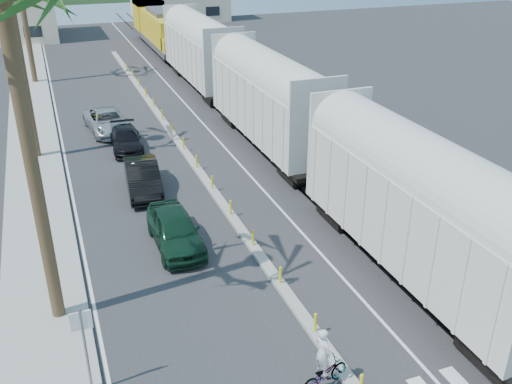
{
  "coord_description": "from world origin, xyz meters",
  "views": [
    {
      "loc": [
        -7.23,
        -11.58,
        12.63
      ],
      "look_at": [
        0.6,
        9.2,
        2.0
      ],
      "focal_mm": 40.0,
      "sensor_mm": 36.0,
      "label": 1
    }
  ],
  "objects_px": {
    "street_sign": "(84,339)",
    "car_second": "(143,177)",
    "cyclist": "(324,369)",
    "car_lead": "(175,230)"
  },
  "relations": [
    {
      "from": "street_sign",
      "to": "car_second",
      "type": "relative_size",
      "value": 0.62
    },
    {
      "from": "car_second",
      "to": "cyclist",
      "type": "bearing_deg",
      "value": -76.26
    },
    {
      "from": "street_sign",
      "to": "car_second",
      "type": "xyz_separation_m",
      "value": [
        4.0,
        13.24,
        -1.2
      ]
    },
    {
      "from": "street_sign",
      "to": "cyclist",
      "type": "xyz_separation_m",
      "value": [
        6.5,
        -2.21,
        -1.31
      ]
    },
    {
      "from": "car_lead",
      "to": "street_sign",
      "type": "bearing_deg",
      "value": -120.56
    },
    {
      "from": "car_second",
      "to": "cyclist",
      "type": "distance_m",
      "value": 15.66
    },
    {
      "from": "car_second",
      "to": "cyclist",
      "type": "height_order",
      "value": "cyclist"
    },
    {
      "from": "cyclist",
      "to": "car_second",
      "type": "bearing_deg",
      "value": -6.25
    },
    {
      "from": "car_second",
      "to": "cyclist",
      "type": "xyz_separation_m",
      "value": [
        2.5,
        -15.46,
        -0.11
      ]
    },
    {
      "from": "street_sign",
      "to": "car_second",
      "type": "height_order",
      "value": "street_sign"
    }
  ]
}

